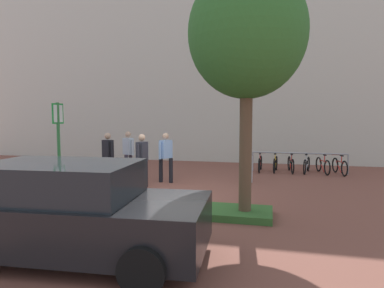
{
  "coord_description": "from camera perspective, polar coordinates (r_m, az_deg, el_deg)",
  "views": [
    {
      "loc": [
        2.86,
        -9.07,
        2.26
      ],
      "look_at": [
        0.3,
        1.75,
        1.36
      ],
      "focal_mm": 31.13,
      "sensor_mm": 36.0,
      "label": 1
    }
  ],
  "objects": [
    {
      "name": "bike_at_sign",
      "position": [
        9.38,
        -20.77,
        -7.44
      ],
      "size": [
        1.68,
        0.42,
        0.86
      ],
      "color": "black",
      "rests_on": "ground"
    },
    {
      "name": "bollard_steel",
      "position": [
        11.74,
        9.96,
        -4.31
      ],
      "size": [
        0.16,
        0.16,
        0.9
      ],
      "primitive_type": "cylinder",
      "color": "#ADADB2",
      "rests_on": "ground"
    },
    {
      "name": "person_suited_navy",
      "position": [
        11.92,
        -14.21,
        -1.66
      ],
      "size": [
        0.53,
        0.53,
        1.72
      ],
      "color": "#383342",
      "rests_on": "ground"
    },
    {
      "name": "person_casual_tan",
      "position": [
        11.5,
        -4.52,
        -1.76
      ],
      "size": [
        0.5,
        0.54,
        1.72
      ],
      "color": "black",
      "rests_on": "ground"
    },
    {
      "name": "tree_sidewalk",
      "position": [
        7.68,
        9.41,
        17.99
      ],
      "size": [
        2.58,
        2.58,
        5.49
      ],
      "color": "brown",
      "rests_on": "ground"
    },
    {
      "name": "building_facade",
      "position": [
        17.55,
        3.9,
        13.61
      ],
      "size": [
        28.0,
        1.2,
        10.0
      ],
      "primitive_type": "cube",
      "color": "beige",
      "rests_on": "ground"
    },
    {
      "name": "person_shirt_white",
      "position": [
        12.82,
        -10.85,
        -1.16
      ],
      "size": [
        0.54,
        0.52,
        1.72
      ],
      "color": "#383342",
      "rests_on": "ground"
    },
    {
      "name": "planter_strip",
      "position": [
        8.5,
        -11.1,
        -10.32
      ],
      "size": [
        7.0,
        1.1,
        0.16
      ],
      "primitive_type": "cube",
      "color": "#336028",
      "rests_on": "ground"
    },
    {
      "name": "car_black_suv",
      "position": [
        5.78,
        -20.29,
        -10.76
      ],
      "size": [
        4.4,
        2.24,
        1.54
      ],
      "color": "black",
      "rests_on": "ground"
    },
    {
      "name": "ground_plane",
      "position": [
        9.77,
        -4.11,
        -8.75
      ],
      "size": [
        60.0,
        60.0,
        0.0
      ],
      "primitive_type": "plane",
      "color": "brown"
    },
    {
      "name": "parking_sign_post",
      "position": [
        9.16,
        -21.9,
        0.85
      ],
      "size": [
        0.09,
        0.36,
        2.63
      ],
      "color": "#2D7238",
      "rests_on": "ground"
    },
    {
      "name": "bike_rack_cluster",
      "position": [
        14.24,
        17.82,
        -3.32
      ],
      "size": [
        3.76,
        1.62,
        0.83
      ],
      "color": "#99999E",
      "rests_on": "ground"
    },
    {
      "name": "person_suited_dark",
      "position": [
        10.77,
        -8.55,
        -2.23
      ],
      "size": [
        0.31,
        0.61,
        1.72
      ],
      "color": "black",
      "rests_on": "ground"
    }
  ]
}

